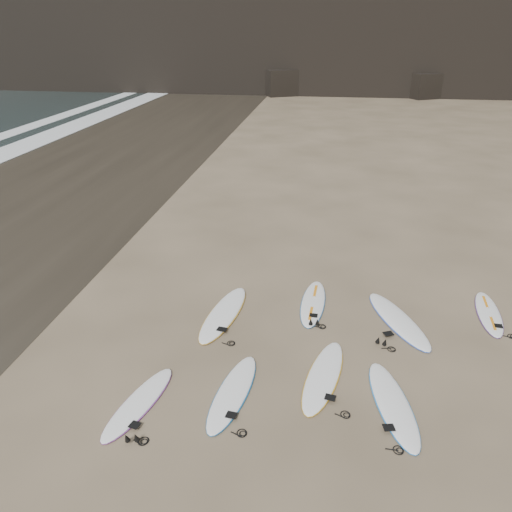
{
  "coord_description": "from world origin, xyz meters",
  "views": [
    {
      "loc": [
        -0.51,
        -8.0,
        6.66
      ],
      "look_at": [
        -2.12,
        2.91,
        1.5
      ],
      "focal_mm": 35.0,
      "sensor_mm": 36.0,
      "label": 1
    }
  ],
  "objects_px": {
    "surfboard_2": "(323,376)",
    "surfboard_7": "(398,320)",
    "surfboard_1": "(233,392)",
    "surfboard_5": "(224,313)",
    "surfboard_6": "(313,303)",
    "surfboard_3": "(393,403)",
    "surfboard_8": "(489,313)",
    "surfboard_0": "(139,402)"
  },
  "relations": [
    {
      "from": "surfboard_0",
      "to": "surfboard_3",
      "type": "relative_size",
      "value": 0.89
    },
    {
      "from": "surfboard_2",
      "to": "surfboard_7",
      "type": "bearing_deg",
      "value": 65.67
    },
    {
      "from": "surfboard_5",
      "to": "surfboard_6",
      "type": "bearing_deg",
      "value": 30.17
    },
    {
      "from": "surfboard_3",
      "to": "surfboard_7",
      "type": "height_order",
      "value": "surfboard_7"
    },
    {
      "from": "surfboard_6",
      "to": "surfboard_8",
      "type": "bearing_deg",
      "value": 5.0
    },
    {
      "from": "surfboard_5",
      "to": "surfboard_8",
      "type": "distance_m",
      "value": 6.68
    },
    {
      "from": "surfboard_8",
      "to": "surfboard_5",
      "type": "bearing_deg",
      "value": -166.55
    },
    {
      "from": "surfboard_2",
      "to": "surfboard_7",
      "type": "height_order",
      "value": "surfboard_7"
    },
    {
      "from": "surfboard_5",
      "to": "surfboard_6",
      "type": "relative_size",
      "value": 1.15
    },
    {
      "from": "surfboard_1",
      "to": "surfboard_3",
      "type": "distance_m",
      "value": 3.11
    },
    {
      "from": "surfboard_2",
      "to": "surfboard_8",
      "type": "height_order",
      "value": "surfboard_2"
    },
    {
      "from": "surfboard_3",
      "to": "surfboard_0",
      "type": "bearing_deg",
      "value": 176.34
    },
    {
      "from": "surfboard_8",
      "to": "surfboard_6",
      "type": "bearing_deg",
      "value": -173.41
    },
    {
      "from": "surfboard_3",
      "to": "surfboard_5",
      "type": "height_order",
      "value": "surfboard_5"
    },
    {
      "from": "surfboard_1",
      "to": "surfboard_5",
      "type": "height_order",
      "value": "surfboard_5"
    },
    {
      "from": "surfboard_7",
      "to": "surfboard_8",
      "type": "distance_m",
      "value": 2.39
    },
    {
      "from": "surfboard_0",
      "to": "surfboard_7",
      "type": "relative_size",
      "value": 0.82
    },
    {
      "from": "surfboard_2",
      "to": "surfboard_5",
      "type": "height_order",
      "value": "surfboard_5"
    },
    {
      "from": "surfboard_0",
      "to": "surfboard_5",
      "type": "bearing_deg",
      "value": 88.14
    },
    {
      "from": "surfboard_0",
      "to": "surfboard_5",
      "type": "xyz_separation_m",
      "value": [
        0.95,
        3.42,
        0.01
      ]
    },
    {
      "from": "surfboard_3",
      "to": "surfboard_7",
      "type": "bearing_deg",
      "value": 70.46
    },
    {
      "from": "surfboard_5",
      "to": "surfboard_3",
      "type": "bearing_deg",
      "value": -26.4
    },
    {
      "from": "surfboard_6",
      "to": "surfboard_0",
      "type": "bearing_deg",
      "value": -123.1
    },
    {
      "from": "surfboard_1",
      "to": "surfboard_8",
      "type": "height_order",
      "value": "surfboard_1"
    },
    {
      "from": "surfboard_0",
      "to": "surfboard_3",
      "type": "height_order",
      "value": "surfboard_3"
    },
    {
      "from": "surfboard_2",
      "to": "surfboard_5",
      "type": "relative_size",
      "value": 0.91
    },
    {
      "from": "surfboard_1",
      "to": "surfboard_6",
      "type": "relative_size",
      "value": 1.0
    },
    {
      "from": "surfboard_2",
      "to": "surfboard_3",
      "type": "bearing_deg",
      "value": -13.94
    },
    {
      "from": "surfboard_1",
      "to": "surfboard_2",
      "type": "distance_m",
      "value": 1.92
    },
    {
      "from": "surfboard_3",
      "to": "surfboard_6",
      "type": "distance_m",
      "value": 3.97
    },
    {
      "from": "surfboard_6",
      "to": "surfboard_8",
      "type": "height_order",
      "value": "surfboard_6"
    },
    {
      "from": "surfboard_0",
      "to": "surfboard_1",
      "type": "relative_size",
      "value": 0.93
    },
    {
      "from": "surfboard_3",
      "to": "surfboard_7",
      "type": "distance_m",
      "value": 3.09
    },
    {
      "from": "surfboard_3",
      "to": "surfboard_8",
      "type": "xyz_separation_m",
      "value": [
        2.72,
        3.73,
        -0.01
      ]
    },
    {
      "from": "surfboard_0",
      "to": "surfboard_2",
      "type": "relative_size",
      "value": 0.89
    },
    {
      "from": "surfboard_7",
      "to": "surfboard_8",
      "type": "bearing_deg",
      "value": -6.95
    },
    {
      "from": "surfboard_1",
      "to": "surfboard_7",
      "type": "bearing_deg",
      "value": 50.55
    },
    {
      "from": "surfboard_2",
      "to": "surfboard_3",
      "type": "height_order",
      "value": "same"
    },
    {
      "from": "surfboard_2",
      "to": "surfboard_3",
      "type": "xyz_separation_m",
      "value": [
        1.34,
        -0.65,
        -0.0
      ]
    },
    {
      "from": "surfboard_0",
      "to": "surfboard_6",
      "type": "distance_m",
      "value": 5.32
    },
    {
      "from": "surfboard_0",
      "to": "surfboard_1",
      "type": "xyz_separation_m",
      "value": [
        1.73,
        0.56,
        0.0
      ]
    },
    {
      "from": "surfboard_5",
      "to": "surfboard_7",
      "type": "xyz_separation_m",
      "value": [
        4.31,
        0.33,
        -0.0
      ]
    }
  ]
}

